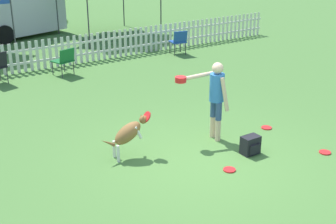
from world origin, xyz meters
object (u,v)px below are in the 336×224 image
frisbee_near_dog (229,170)px  folding_chair_blue_left (64,59)px  leaping_dog (129,133)px  folding_chair_green_right (179,40)px  backpack_on_grass (251,145)px  frisbee_midfield (266,128)px  handler_person (214,92)px  frisbee_near_handler (325,152)px

frisbee_near_dog → folding_chair_blue_left: 6.88m
leaping_dog → folding_chair_green_right: (4.96, 5.61, -0.00)m
backpack_on_grass → leaping_dog: bearing=149.9°
frisbee_midfield → backpack_on_grass: (-1.10, -0.69, 0.16)m
backpack_on_grass → folding_chair_green_right: size_ratio=0.44×
handler_person → leaping_dog: size_ratio=1.60×
handler_person → frisbee_midfield: size_ratio=7.22×
handler_person → folding_chair_blue_left: 5.75m
frisbee_near_handler → frisbee_near_dog: same height
handler_person → frisbee_midfield: 1.61m
folding_chair_blue_left → folding_chair_green_right: 4.02m
frisbee_near_dog → backpack_on_grass: (0.74, 0.29, 0.16)m
handler_person → folding_chair_green_right: handler_person is taller
handler_person → folding_chair_blue_left: (-0.82, 5.67, -0.51)m
frisbee_midfield → folding_chair_green_right: 6.36m
leaping_dog → frisbee_near_handler: 3.67m
frisbee_near_handler → backpack_on_grass: backpack_on_grass is taller
frisbee_midfield → folding_chair_blue_left: size_ratio=0.28×
frisbee_near_dog → backpack_on_grass: size_ratio=0.62×
leaping_dog → backpack_on_grass: size_ratio=2.79×
frisbee_near_dog → backpack_on_grass: bearing=21.1°
folding_chair_blue_left → frisbee_near_handler: bearing=89.2°
handler_person → leaping_dog: 1.84m
handler_person → frisbee_near_handler: (1.36, -1.65, -0.96)m
leaping_dog → frisbee_near_handler: leaping_dog is taller
frisbee_near_handler → backpack_on_grass: bearing=147.8°
frisbee_near_dog → frisbee_midfield: bearing=27.9°
backpack_on_grass → folding_chair_blue_left: size_ratio=0.44×
leaping_dog → folding_chair_blue_left: leaping_dog is taller
frisbee_midfield → folding_chair_green_right: (1.93, 6.04, 0.47)m
frisbee_near_handler → folding_chair_blue_left: folding_chair_blue_left is taller
handler_person → frisbee_midfield: (1.27, -0.21, -0.96)m
frisbee_midfield → folding_chair_blue_left: folding_chair_blue_left is taller
backpack_on_grass → frisbee_midfield: bearing=32.2°
handler_person → folding_chair_green_right: (3.20, 5.83, -0.50)m
handler_person → backpack_on_grass: 1.22m
frisbee_near_handler → frisbee_midfield: bearing=93.6°
frisbee_near_dog → backpack_on_grass: backpack_on_grass is taller
frisbee_midfield → backpack_on_grass: 1.30m
leaping_dog → frisbee_near_dog: (1.19, -1.41, -0.47)m
leaping_dog → frisbee_midfield: 3.10m
leaping_dog → folding_chair_green_right: bearing=146.0°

